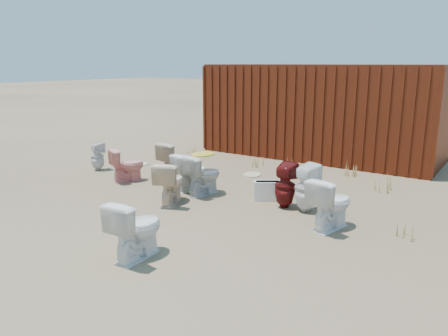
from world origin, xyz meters
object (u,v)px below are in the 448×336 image
Objects in this scene: toilet_front_a at (190,172)px; toilet_back_e at (306,188)px; toilet_back_beige_left at (170,183)px; loose_tank at (267,191)px; toilet_front_pink at (127,165)px; toilet_back_yellowlid at (203,175)px; shipping_container at (322,111)px; toilet_front_c at (136,229)px; toilet_back_a at (97,156)px; toilet_front_e at (331,203)px; toilet_front_maroon at (285,186)px; toilet_back_beige_right at (176,160)px.

toilet_back_e is at bearing -164.52° from toilet_front_a.
loose_tank is at bearing -161.02° from toilet_back_beige_left.
toilet_front_a is at bearing 20.08° from toilet_back_e.
toilet_front_pink is 0.92× the size of toilet_back_yellowlid.
shipping_container reaches higher than loose_tank.
loose_tank is at bearing -146.05° from toilet_front_pink.
toilet_front_c is at bearing 98.32° from toilet_back_beige_left.
toilet_front_c is (2.86, -2.55, 0.04)m from toilet_front_pink.
toilet_back_e is (5.20, 0.03, 0.08)m from toilet_back_a.
shipping_container is at bearing 65.61° from loose_tank.
toilet_back_beige_left is at bearing -63.24° from toilet_front_c.
toilet_front_e is 1.59× the size of loose_tank.
toilet_front_maroon is at bearing 20.09° from toilet_back_e.
toilet_back_beige_left reaches higher than toilet_front_a.
toilet_back_a is 5.20m from toilet_back_e.
loose_tank is at bearing -179.21° from toilet_back_beige_right.
toilet_back_a is at bearing 19.33° from toilet_back_beige_right.
toilet_back_beige_right reaches higher than toilet_back_a.
toilet_front_maroon is at bearing -150.69° from toilet_front_pink.
toilet_front_e is 0.99× the size of toilet_back_beige_right.
toilet_back_beige_right is at bearing -1.54° from toilet_front_e.
toilet_front_pink is 1.89m from toilet_back_yellowlid.
toilet_back_beige_right is (2.00, 0.46, 0.07)m from toilet_back_a.
toilet_back_beige_right is at bearing -18.37° from toilet_front_a.
toilet_back_a is (-4.82, -0.02, -0.06)m from toilet_front_maroon.
toilet_back_yellowlid is at bearing -95.01° from shipping_container.
toilet_front_a is at bearing 3.99° from toilet_front_e.
toilet_front_a reaches higher than toilet_front_pink.
toilet_back_yellowlid reaches higher than loose_tank.
shipping_container reaches higher than toilet_front_pink.
toilet_front_e reaches higher than toilet_front_c.
toilet_back_e is at bearing -151.02° from toilet_front_pink.
toilet_front_e reaches higher than loose_tank.
toilet_front_maroon is 1.03× the size of toilet_back_beige_left.
toilet_back_beige_right is at bearing -149.13° from toilet_back_a.
shipping_container is 4.76m from toilet_front_maroon.
toilet_back_beige_left is (-0.56, -5.47, -0.82)m from shipping_container.
toilet_front_c is at bearing 77.72° from toilet_front_maroon.
toilet_back_e is (2.41, 0.07, 0.05)m from toilet_front_a.
toilet_back_yellowlid is at bearing -151.47° from toilet_front_pink.
toilet_front_maroon is 0.38m from toilet_back_e.
toilet_front_e reaches higher than toilet_back_beige_left.
loose_tank is (-0.84, 0.20, -0.24)m from toilet_back_e.
toilet_front_maroon is 1.03× the size of toilet_back_yellowlid.
toilet_back_beige_left is at bearing 28.28° from toilet_front_maroon.
toilet_front_maroon is (2.02, 0.06, 0.03)m from toilet_front_a.
toilet_front_pink is 0.90× the size of toilet_front_maroon.
toilet_back_beige_right is (0.69, 0.76, 0.05)m from toilet_front_pink.
toilet_back_e is (1.03, 2.88, 0.02)m from toilet_front_c.
toilet_front_a is at bearing 2.24° from toilet_front_maroon.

